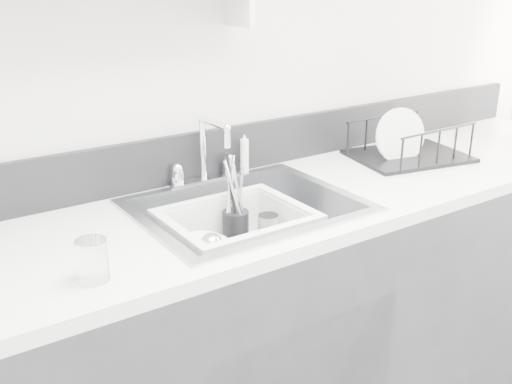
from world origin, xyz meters
TOP-DOWN VIEW (x-y plane):
  - counter_run at (0.00, 1.19)m, footprint 3.20×0.62m
  - backsplash at (0.00, 1.49)m, footprint 3.20×0.02m
  - sink at (0.00, 1.19)m, footprint 0.64×0.52m
  - faucet at (0.00, 1.44)m, footprint 0.26×0.18m
  - side_sprayer at (0.16, 1.44)m, footprint 0.03×0.03m
  - wash_tub at (-0.04, 1.18)m, footprint 0.44×0.38m
  - plate_stack at (-0.14, 1.16)m, footprint 0.23×0.23m
  - utensil_cup at (0.02, 1.28)m, footprint 0.08×0.08m
  - ladle at (-0.07, 1.15)m, footprint 0.27×0.25m
  - tumbler_in_tub at (0.10, 1.22)m, footprint 0.08×0.08m
  - tumbler_counter at (-0.53, 1.01)m, footprint 0.09×0.09m
  - dish_rack at (0.76, 1.26)m, footprint 0.46×0.38m
  - bowl_small at (0.09, 1.10)m, footprint 0.12×0.12m

SIDE VIEW (x-z plane):
  - counter_run at x=0.00m, z-range 0.00..0.92m
  - bowl_small at x=0.09m, z-range 0.77..0.80m
  - plate_stack at x=-0.14m, z-range 0.75..0.84m
  - ladle at x=-0.07m, z-range 0.77..0.84m
  - tumbler_in_tub at x=0.10m, z-range 0.77..0.86m
  - utensil_cup at x=0.02m, z-range 0.69..0.97m
  - sink at x=0.00m, z-range 0.73..0.93m
  - wash_tub at x=-0.04m, z-range 0.75..0.91m
  - tumbler_counter at x=-0.53m, z-range 0.92..1.02m
  - faucet at x=0.00m, z-range 0.87..1.09m
  - side_sprayer at x=0.16m, z-range 0.92..1.06m
  - dish_rack at x=0.76m, z-range 0.92..1.06m
  - backsplash at x=0.00m, z-range 0.92..1.08m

